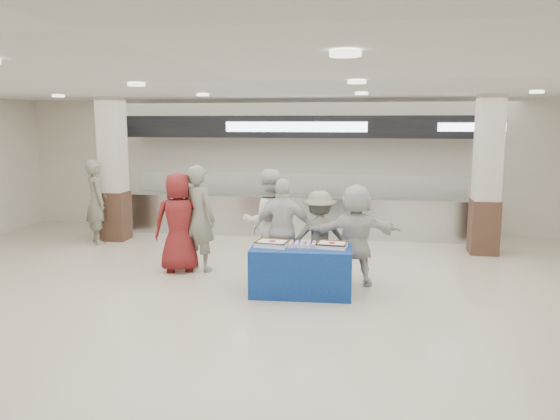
% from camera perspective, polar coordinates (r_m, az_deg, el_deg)
% --- Properties ---
extents(ground, '(14.00, 14.00, 0.00)m').
position_cam_1_polar(ground, '(7.89, -3.65, -10.56)').
color(ground, beige).
rests_on(ground, ground).
extents(serving_line, '(8.70, 0.85, 2.80)m').
position_cam_1_polar(serving_line, '(12.83, 1.82, 2.47)').
color(serving_line, silver).
rests_on(serving_line, ground).
extents(column_left, '(0.55, 0.55, 3.20)m').
position_cam_1_polar(column_left, '(12.83, -16.99, 3.74)').
color(column_left, '#3D261B').
rests_on(column_left, ground).
extents(column_right, '(0.55, 0.55, 3.20)m').
position_cam_1_polar(column_right, '(11.71, 20.79, 3.05)').
color(column_right, '#3D261B').
rests_on(column_right, ground).
extents(display_table, '(1.59, 0.87, 0.75)m').
position_cam_1_polar(display_table, '(8.53, 2.21, -6.37)').
color(display_table, navy).
rests_on(display_table, ground).
extents(sheet_cake_left, '(0.53, 0.43, 0.10)m').
position_cam_1_polar(sheet_cake_left, '(8.50, -0.82, -3.47)').
color(sheet_cake_left, white).
rests_on(sheet_cake_left, display_table).
extents(sheet_cake_right, '(0.47, 0.38, 0.09)m').
position_cam_1_polar(sheet_cake_right, '(8.44, 5.44, -3.62)').
color(sheet_cake_right, white).
rests_on(sheet_cake_right, display_table).
extents(cupcake_tray, '(0.46, 0.35, 0.07)m').
position_cam_1_polar(cupcake_tray, '(8.46, 2.35, -3.64)').
color(cupcake_tray, '#B5B5BA').
rests_on(cupcake_tray, display_table).
extents(civilian_maroon, '(1.00, 0.80, 1.79)m').
position_cam_1_polar(civilian_maroon, '(9.87, -10.52, -1.27)').
color(civilian_maroon, maroon).
rests_on(civilian_maroon, ground).
extents(soldier_a, '(0.82, 0.69, 1.91)m').
position_cam_1_polar(soldier_a, '(9.88, -8.50, -0.86)').
color(soldier_a, slate).
rests_on(soldier_a, ground).
extents(chef_tall, '(1.11, 1.00, 1.86)m').
position_cam_1_polar(chef_tall, '(9.55, -1.25, -1.26)').
color(chef_tall, silver).
rests_on(chef_tall, ground).
extents(chef_short, '(1.03, 0.44, 1.74)m').
position_cam_1_polar(chef_short, '(9.11, 0.35, -2.15)').
color(chef_short, silver).
rests_on(chef_short, ground).
extents(soldier_b, '(1.09, 0.78, 1.53)m').
position_cam_1_polar(soldier_b, '(9.20, 4.12, -2.73)').
color(soldier_b, slate).
rests_on(soldier_b, ground).
extents(civilian_white, '(1.63, 0.81, 1.68)m').
position_cam_1_polar(civilian_white, '(8.98, 7.88, -2.59)').
color(civilian_white, silver).
rests_on(civilian_white, ground).
extents(soldier_bg, '(0.78, 0.80, 1.85)m').
position_cam_1_polar(soldier_bg, '(12.63, -18.64, 0.82)').
color(soldier_bg, slate).
rests_on(soldier_bg, ground).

